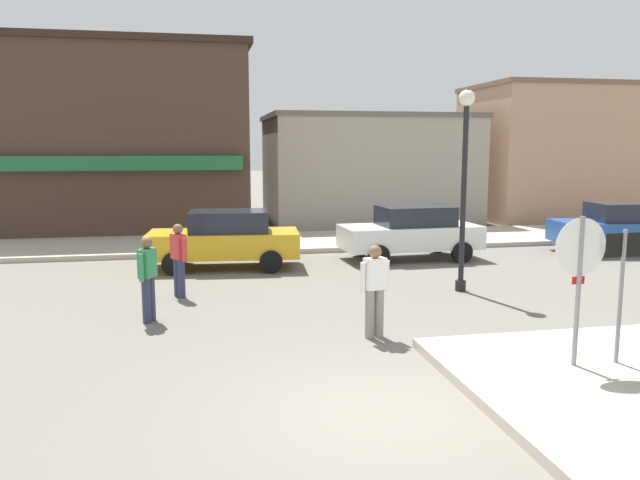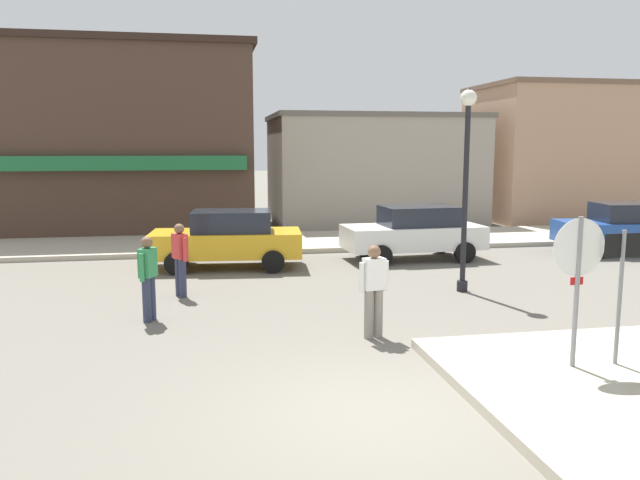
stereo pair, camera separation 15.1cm
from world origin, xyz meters
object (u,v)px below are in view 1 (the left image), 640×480
Objects in this scene: pedestrian_crossing_far at (179,258)px; one_way_sign at (621,283)px; parked_car_second at (411,232)px; parked_car_third at (621,227)px; stop_sign at (579,272)px; lamp_post at (465,160)px; pedestrian_crossing_near at (148,276)px; parked_car_nearest at (225,238)px; pedestrian_kerb_side at (375,288)px.

one_way_sign is at bearing -43.14° from pedestrian_crossing_far.
parked_car_third is at bearing -1.52° from parked_car_second.
one_way_sign is 0.52× the size of parked_car_second.
pedestrian_crossing_far is (-13.27, -3.27, 0.06)m from parked_car_third.
parked_car_second is 6.76m from parked_car_third.
parked_car_third is at bearing 13.85° from pedestrian_crossing_far.
one_way_sign is at bearing -1.76° from stop_sign.
lamp_post is 7.21m from pedestrian_crossing_near.
stop_sign is at bearing -95.05° from parked_car_second.
stop_sign is 5.52m from lamp_post.
one_way_sign is at bearing -90.98° from parked_car_second.
parked_car_nearest and parked_car_third have the same top height.
pedestrian_crossing_far is 1.00× the size of pedestrian_kerb_side.
pedestrian_crossing_near reaches higher than parked_car_second.
pedestrian_kerb_side is at bearing -113.89° from parked_car_second.
parked_car_nearest and parked_car_second have the same top height.
pedestrian_crossing_far is at bearing 132.62° from pedestrian_kerb_side.
parked_car_third is 2.59× the size of pedestrian_kerb_side.
parked_car_nearest is at bearing 70.09° from pedestrian_crossing_far.
lamp_post is 8.29m from parked_car_third.
stop_sign is 0.56× the size of parked_car_second.
lamp_post is at bearing -150.83° from parked_car_third.
pedestrian_crossing_far reaches higher than parked_car_nearest.
one_way_sign is at bearing -89.20° from lamp_post.
parked_car_third is at bearing 53.13° from one_way_sign.
pedestrian_crossing_near is at bearing 149.36° from one_way_sign.
pedestrian_kerb_side is at bearing 135.55° from stop_sign.
pedestrian_crossing_far is (0.51, 1.89, 0.00)m from pedestrian_crossing_near.
pedestrian_kerb_side is at bearing -145.02° from parked_car_third.
parked_car_second is 2.53× the size of pedestrian_crossing_far.
parked_car_second is at bearing 84.95° from stop_sign.
lamp_post is 4.69m from pedestrian_kerb_side.
lamp_post is at bearing 10.47° from pedestrian_crossing_near.
parked_car_third is (12.13, 0.13, 0.00)m from parked_car_nearest.
pedestrian_kerb_side reaches higher than parked_car_third.
one_way_sign reaches higher than parked_car_nearest.
parked_car_nearest is 5.39m from parked_car_second.
one_way_sign reaches higher than pedestrian_crossing_near.
parked_car_second is (5.38, 0.31, 0.00)m from parked_car_nearest.
parked_car_third is at bearing 50.50° from stop_sign.
pedestrian_kerb_side is (3.36, -3.66, 0.00)m from pedestrian_crossing_far.
parked_car_third is (6.92, 9.22, -0.52)m from one_way_sign.
stop_sign reaches higher than pedestrian_crossing_far.
stop_sign is at bearing -96.40° from lamp_post.
pedestrian_crossing_far is (-6.28, 0.63, -2.09)m from lamp_post.
parked_car_third is (7.58, 9.20, -0.71)m from stop_sign.
lamp_post reaches higher than pedestrian_crossing_near.
pedestrian_crossing_near reaches higher than parked_car_nearest.
stop_sign is at bearing -44.45° from pedestrian_kerb_side.
pedestrian_kerb_side is (-2.32, 2.27, -0.65)m from stop_sign.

